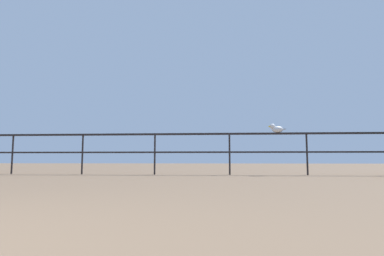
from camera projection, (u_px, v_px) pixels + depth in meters
pier_railing at (155, 144)px, 7.92m from camera, size 18.71×0.05×1.03m
seagull_on_rail at (277, 129)px, 7.73m from camera, size 0.45×0.22×0.21m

